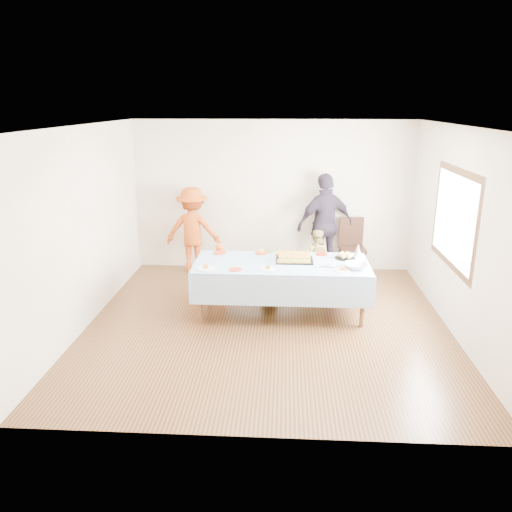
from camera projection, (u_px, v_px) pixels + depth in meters
The scene contains 22 objects.
ground at pixel (267, 323), 7.03m from camera, with size 5.00×5.00×0.00m, color #422213.
room_walls at pixel (272, 199), 6.51m from camera, with size 5.04×5.04×2.72m.
party_table at pixel (281, 266), 7.17m from camera, with size 2.50×1.10×0.78m.
birthday_cake at pixel (294, 258), 7.23m from camera, with size 0.53×0.41×0.09m.
rolls_tray at pixel (345, 256), 7.34m from camera, with size 0.30×0.30×0.09m.
punch_bowl at pixel (356, 266), 6.89m from camera, with size 0.32×0.32×0.08m, color silver.
party_hat at pixel (358, 250), 7.46m from camera, with size 0.11×0.11×0.18m, color white.
fork_pile at pixel (329, 265), 6.97m from camera, with size 0.24×0.18×0.07m, color white, non-canonical shape.
plate_red_far_a at pixel (220, 253), 7.61m from camera, with size 0.20×0.20×0.01m, color red.
plate_red_far_b at pixel (261, 253), 7.59m from camera, with size 0.19×0.19×0.01m, color red.
plate_red_far_c at pixel (280, 255), 7.50m from camera, with size 0.16×0.16×0.01m, color red.
plate_red_far_d at pixel (321, 254), 7.54m from camera, with size 0.18×0.18×0.01m, color red.
plate_red_near at pixel (235, 270), 6.84m from camera, with size 0.17×0.17×0.01m, color red.
plate_white_left at pixel (206, 268), 6.89m from camera, with size 0.25×0.25×0.01m, color white.
plate_white_mid at pixel (268, 269), 6.87m from camera, with size 0.21×0.21×0.01m, color white.
plate_white_right at pixel (343, 271), 6.80m from camera, with size 0.22×0.22×0.01m, color white.
dining_chair at pixel (352, 243), 8.96m from camera, with size 0.47×0.47×1.01m.
toddler_left at pixel (220, 265), 8.36m from camera, with size 0.27×0.18×0.75m, color orange.
toddler_mid at pixel (270, 275), 7.77m from camera, with size 0.39×0.26×0.81m, color #397125.
toddler_right at pixel (316, 257), 8.47m from camera, with size 0.46×0.36×0.94m, color tan.
adult_left at pixel (193, 230), 8.98m from camera, with size 1.00×0.58×1.55m, color #B74916.
adult_right at pixel (325, 225), 8.81m from camera, with size 1.07×0.44×1.82m, color #2F2635.
Camera 1 is at (0.22, -6.43, 2.99)m, focal length 35.00 mm.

